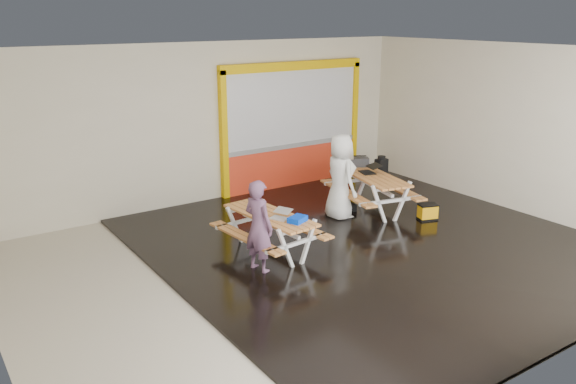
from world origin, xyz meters
TOP-DOWN VIEW (x-y plane):
  - room at (0.00, 0.00)m, footprint 10.02×8.02m
  - deck at (1.25, 0.00)m, footprint 7.50×7.98m
  - kiosk at (2.20, 3.93)m, footprint 3.88×0.16m
  - picnic_table_left at (-0.54, 0.66)m, footprint 1.46×2.01m
  - picnic_table_right at (2.47, 1.41)m, footprint 1.81×2.32m
  - person_left at (-1.07, 0.16)m, footprint 0.49×0.63m
  - person_right at (1.69, 1.49)m, footprint 0.69×0.95m
  - laptop_left at (-0.50, 0.38)m, footprint 0.42×0.40m
  - laptop_right at (2.53, 1.55)m, footprint 0.50×0.46m
  - blue_pouch at (-0.37, 0.07)m, footprint 0.37×0.32m
  - toolbox at (2.69, 2.09)m, footprint 0.48×0.41m
  - backpack at (3.30, 2.01)m, footprint 0.28×0.19m
  - dark_case at (1.96, 1.65)m, footprint 0.44×0.35m
  - fluke_bag at (3.01, 0.30)m, footprint 0.44×0.35m

SIDE VIEW (x-z plane):
  - deck at x=1.25m, z-range 0.00..0.05m
  - dark_case at x=1.96m, z-range 0.05..0.20m
  - fluke_bag at x=3.01m, z-range 0.04..0.37m
  - picnic_table_left at x=-0.54m, z-range 0.20..0.96m
  - picnic_table_right at x=2.47m, z-range 0.22..1.05m
  - backpack at x=3.30m, z-range 0.53..0.99m
  - person_left at x=-1.07m, z-range 0.02..1.57m
  - blue_pouch at x=-0.37m, z-range 0.76..0.85m
  - laptop_left at x=-0.50m, z-range 0.74..0.88m
  - person_right at x=1.69m, z-range -0.02..1.76m
  - laptop_right at x=2.53m, z-range 0.80..0.97m
  - toolbox at x=2.69m, z-range 0.80..1.05m
  - kiosk at x=2.20m, z-range -0.06..2.94m
  - room at x=0.00m, z-range -0.01..3.51m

